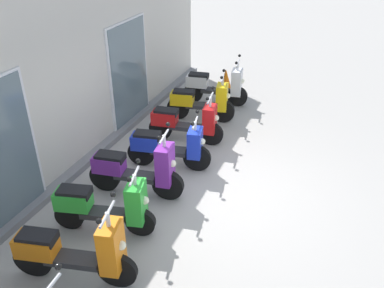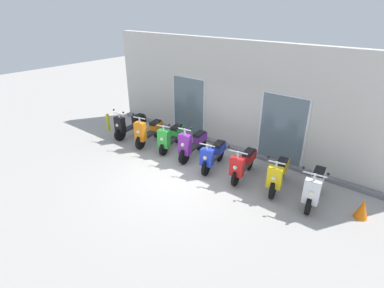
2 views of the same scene
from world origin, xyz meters
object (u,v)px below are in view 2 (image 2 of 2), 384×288
(scooter_black, at_px, (130,124))
(scooter_green, at_px, (171,137))
(scooter_red, at_px, (243,163))
(traffic_cone, at_px, (362,209))
(scooter_orange, at_px, (148,131))
(scooter_blue, at_px, (213,154))
(scooter_yellow, at_px, (278,174))
(scooter_purple, at_px, (193,144))
(curb_bollard, at_px, (108,122))
(scooter_white, at_px, (315,187))

(scooter_black, distance_m, scooter_green, 2.04)
(scooter_red, xyz_separation_m, traffic_cone, (3.23, 0.17, -0.21))
(scooter_black, relative_size, scooter_green, 1.08)
(scooter_orange, height_order, traffic_cone, scooter_orange)
(scooter_red, bearing_deg, scooter_blue, -175.53)
(scooter_black, height_order, scooter_yellow, scooter_black)
(scooter_blue, xyz_separation_m, traffic_cone, (4.27, 0.25, -0.21))
(scooter_yellow, bearing_deg, scooter_purple, -179.65)
(scooter_green, relative_size, scooter_yellow, 0.98)
(scooter_blue, relative_size, curb_bollard, 2.25)
(scooter_blue, relative_size, scooter_yellow, 1.01)
(scooter_green, distance_m, scooter_red, 3.00)
(scooter_black, height_order, scooter_orange, scooter_orange)
(scooter_blue, relative_size, scooter_red, 1.00)
(scooter_red, xyz_separation_m, scooter_white, (2.09, 0.05, 0.01))
(scooter_orange, relative_size, traffic_cone, 3.19)
(scooter_green, relative_size, scooter_purple, 0.92)
(scooter_black, xyz_separation_m, scooter_white, (7.12, 0.16, -0.02))
(scooter_green, distance_m, scooter_purple, 1.00)
(scooter_blue, distance_m, traffic_cone, 4.28)
(scooter_green, bearing_deg, scooter_yellow, 0.29)
(scooter_black, height_order, traffic_cone, scooter_black)
(scooter_green, relative_size, scooter_white, 0.95)
(scooter_yellow, bearing_deg, scooter_blue, -175.83)
(scooter_yellow, height_order, scooter_white, scooter_white)
(scooter_yellow, height_order, traffic_cone, scooter_yellow)
(scooter_blue, height_order, scooter_yellow, scooter_yellow)
(scooter_green, height_order, scooter_blue, scooter_green)
(traffic_cone, bearing_deg, scooter_black, -178.07)
(scooter_green, xyz_separation_m, scooter_white, (5.09, -0.00, 0.01))
(scooter_purple, bearing_deg, scooter_orange, -174.95)
(scooter_orange, distance_m, curb_bollard, 2.27)
(traffic_cone, bearing_deg, scooter_white, -173.98)
(scooter_red, bearing_deg, curb_bollard, -177.41)
(scooter_purple, bearing_deg, scooter_white, -0.06)
(scooter_black, height_order, scooter_green, scooter_black)
(curb_bollard, bearing_deg, scooter_yellow, 2.78)
(scooter_yellow, bearing_deg, scooter_red, -176.13)
(scooter_red, bearing_deg, scooter_yellow, 3.87)
(scooter_white, height_order, traffic_cone, scooter_white)
(curb_bollard, bearing_deg, scooter_green, 5.91)
(scooter_green, height_order, scooter_purple, scooter_purple)
(scooter_black, distance_m, scooter_yellow, 6.11)
(scooter_black, bearing_deg, scooter_red, 1.23)
(scooter_green, xyz_separation_m, traffic_cone, (6.23, 0.12, -0.22))
(scooter_black, height_order, curb_bollard, scooter_black)
(scooter_orange, bearing_deg, curb_bollard, -175.91)
(scooter_green, bearing_deg, scooter_blue, -3.88)
(scooter_black, distance_m, scooter_orange, 1.07)
(scooter_blue, distance_m, curb_bollard, 5.20)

